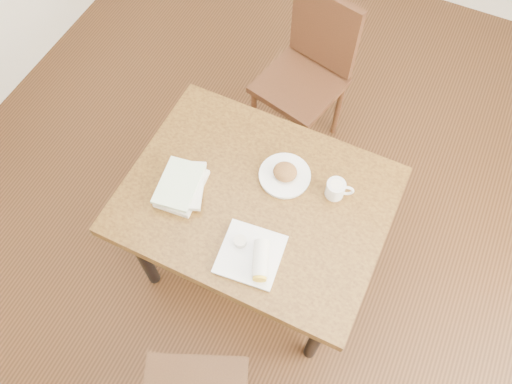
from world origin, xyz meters
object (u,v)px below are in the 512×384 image
at_px(plate_burrito, 253,256).
at_px(book_stack, 182,186).
at_px(chair_far, 309,67).
at_px(table, 256,207).
at_px(plate_scone, 285,174).
at_px(coffee_mug, 336,189).

bearing_deg(plate_burrito, book_stack, 159.48).
height_order(chair_far, plate_burrito, chair_far).
xyz_separation_m(chair_far, plate_burrito, (0.24, -1.21, 0.23)).
xyz_separation_m(table, book_stack, (-0.30, -0.10, 0.12)).
xyz_separation_m(table, plate_scone, (0.07, 0.15, 0.11)).
distance_m(chair_far, plate_scone, 0.86).
distance_m(coffee_mug, book_stack, 0.65).
bearing_deg(plate_burrito, plate_scone, 95.71).
xyz_separation_m(chair_far, book_stack, (-0.17, -1.05, 0.23)).
height_order(table, plate_scone, plate_scone).
bearing_deg(plate_scone, chair_far, 103.78).
bearing_deg(coffee_mug, plate_burrito, -114.42).
relative_size(plate_scone, coffee_mug, 1.90).
bearing_deg(plate_burrito, table, 113.27).
bearing_deg(book_stack, table, 18.29).
xyz_separation_m(coffee_mug, plate_burrito, (-0.19, -0.41, -0.02)).
distance_m(table, book_stack, 0.34).
bearing_deg(plate_scone, plate_burrito, -84.29).
height_order(coffee_mug, book_stack, coffee_mug).
height_order(plate_scone, coffee_mug, coffee_mug).
height_order(table, plate_burrito, plate_burrito).
height_order(chair_far, plate_scone, chair_far).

